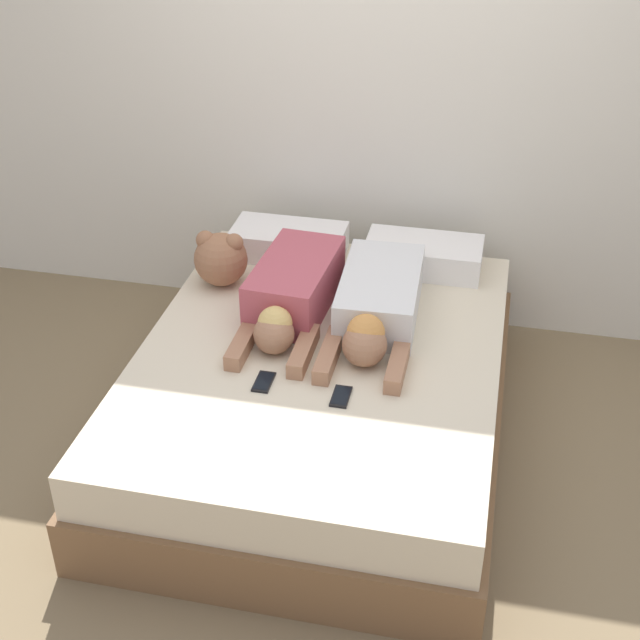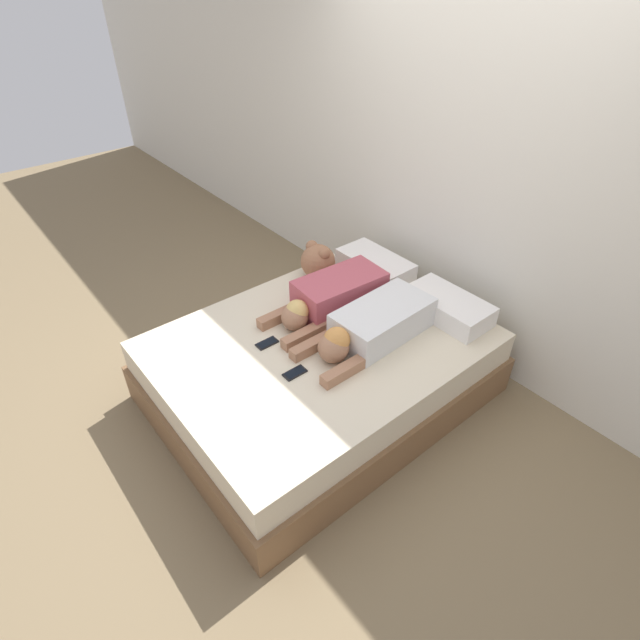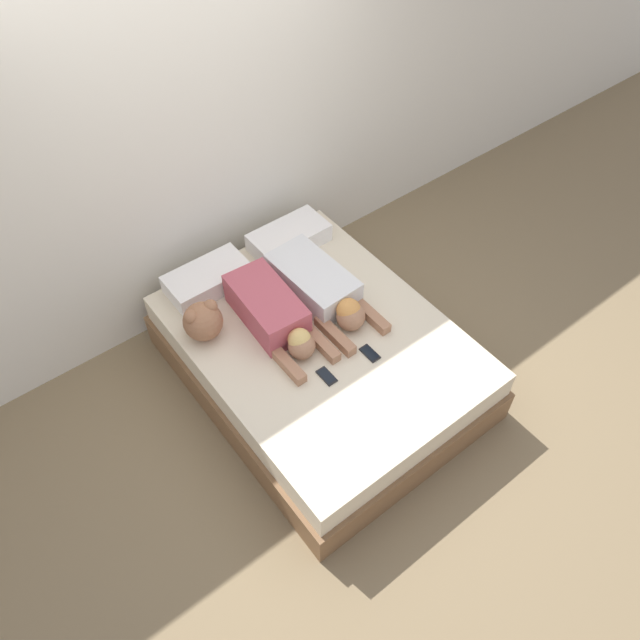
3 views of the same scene
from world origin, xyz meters
TOP-DOWN VIEW (x-y plane):
  - ground_plane at (0.00, 0.00)m, footprint 12.00×12.00m
  - wall_back at (0.00, 1.19)m, footprint 12.00×0.06m
  - bed at (0.00, 0.00)m, footprint 1.60×2.07m
  - pillow_head_left at (-0.35, 0.82)m, footprint 0.58×0.31m
  - pillow_head_right at (0.35, 0.82)m, footprint 0.58×0.31m
  - person_left at (-0.19, 0.25)m, footprint 0.35×0.89m
  - person_right at (0.20, 0.25)m, footprint 0.37×0.95m
  - cell_phone_left at (-0.17, -0.29)m, footprint 0.07×0.14m
  - cell_phone_right at (0.16, -0.32)m, footprint 0.07×0.14m
  - plush_toy at (-0.59, 0.46)m, footprint 0.26×0.26m

SIDE VIEW (x-z plane):
  - ground_plane at x=0.00m, z-range 0.00..0.00m
  - bed at x=0.00m, z-range 0.00..0.48m
  - cell_phone_left at x=-0.17m, z-range 0.49..0.50m
  - cell_phone_right at x=0.16m, z-range 0.49..0.50m
  - pillow_head_left at x=-0.35m, z-range 0.49..0.63m
  - pillow_head_right at x=0.35m, z-range 0.49..0.63m
  - person_right at x=0.20m, z-range 0.48..0.70m
  - person_left at x=-0.19m, z-range 0.48..0.72m
  - plush_toy at x=-0.59m, z-range 0.49..0.76m
  - wall_back at x=0.00m, z-range 0.00..2.60m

